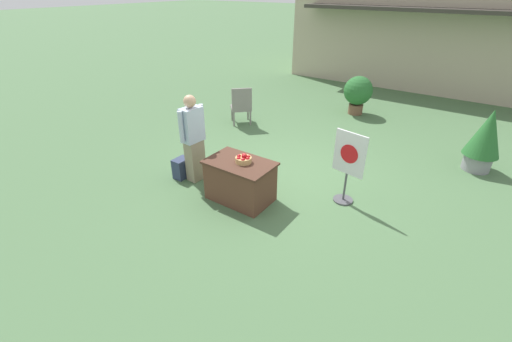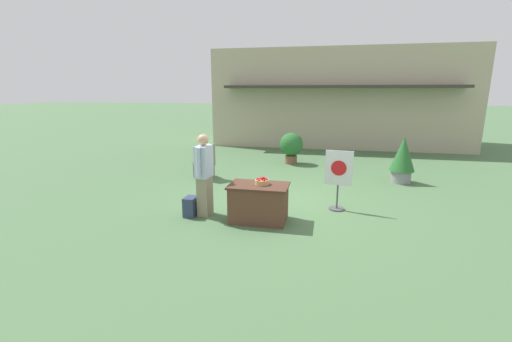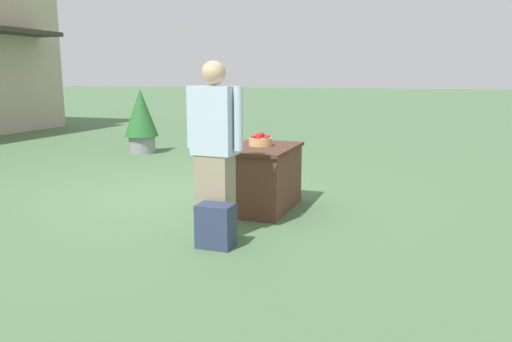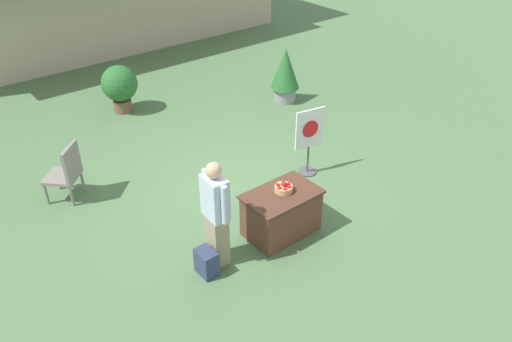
% 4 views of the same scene
% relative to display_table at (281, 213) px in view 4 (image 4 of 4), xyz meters
% --- Properties ---
extents(ground_plane, '(120.00, 120.00, 0.00)m').
position_rel_display_table_xyz_m(ground_plane, '(0.24, 1.26, -0.39)').
color(ground_plane, '#4C7047').
extents(display_table, '(1.21, 0.78, 0.77)m').
position_rel_display_table_xyz_m(display_table, '(0.00, 0.00, 0.00)').
color(display_table, brown).
rests_on(display_table, ground_plane).
extents(apple_basket, '(0.29, 0.29, 0.16)m').
position_rel_display_table_xyz_m(apple_basket, '(0.06, 0.03, 0.45)').
color(apple_basket, tan).
rests_on(apple_basket, display_table).
extents(person_visitor, '(0.29, 0.61, 1.76)m').
position_rel_display_table_xyz_m(person_visitor, '(-1.20, 0.08, 0.52)').
color(person_visitor, gray).
rests_on(person_visitor, ground_plane).
extents(backpack, '(0.24, 0.34, 0.42)m').
position_rel_display_table_xyz_m(backpack, '(-1.49, -0.04, -0.18)').
color(backpack, '#2D3856').
rests_on(backpack, ground_plane).
extents(poster_board, '(0.60, 0.36, 1.36)m').
position_rel_display_table_xyz_m(poster_board, '(1.60, 1.04, 0.36)').
color(poster_board, '#4C4C51').
rests_on(poster_board, ground_plane).
extents(patio_chair, '(0.78, 0.78, 1.07)m').
position_rel_display_table_xyz_m(patio_chair, '(-2.32, 3.10, 0.18)').
color(patio_chair, gray).
rests_on(patio_chair, ground_plane).
extents(potted_plant_near_right, '(0.85, 0.85, 1.15)m').
position_rel_display_table_xyz_m(potted_plant_near_right, '(0.02, 5.82, 0.29)').
color(potted_plant_near_right, brown).
rests_on(potted_plant_near_right, ground_plane).
extents(potted_plant_far_left, '(0.70, 0.70, 1.35)m').
position_rel_display_table_xyz_m(potted_plant_far_left, '(3.47, 3.84, 0.34)').
color(potted_plant_far_left, gray).
rests_on(potted_plant_far_left, ground_plane).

